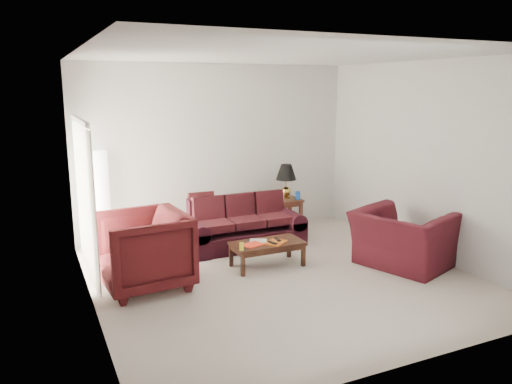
# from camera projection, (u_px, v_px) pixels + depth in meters

# --- Properties ---
(floor) EXTENTS (5.00, 5.00, 0.00)m
(floor) POSITION_uv_depth(u_px,v_px,m) (281.00, 277.00, 6.96)
(floor) COLOR beige
(floor) RESTS_ON ground
(blinds) EXTENTS (0.10, 2.00, 2.16)m
(blinds) POSITION_uv_depth(u_px,v_px,m) (84.00, 199.00, 6.90)
(blinds) COLOR silver
(blinds) RESTS_ON ground
(sofa) EXTENTS (2.00, 0.90, 0.81)m
(sofa) POSITION_uv_depth(u_px,v_px,m) (244.00, 223.00, 8.20)
(sofa) COLOR black
(sofa) RESTS_ON ground
(throw_pillow) EXTENTS (0.44, 0.23, 0.44)m
(throw_pillow) POSITION_uv_depth(u_px,v_px,m) (202.00, 205.00, 8.34)
(throw_pillow) COLOR black
(throw_pillow) RESTS_ON sofa
(end_table) EXTENTS (0.57, 0.57, 0.57)m
(end_table) POSITION_uv_depth(u_px,v_px,m) (285.00, 214.00, 9.31)
(end_table) COLOR #56241D
(end_table) RESTS_ON ground
(table_lamp) EXTENTS (0.43, 0.43, 0.63)m
(table_lamp) POSITION_uv_depth(u_px,v_px,m) (286.00, 181.00, 9.25)
(table_lamp) COLOR #AE8436
(table_lamp) RESTS_ON end_table
(clock) EXTENTS (0.13, 0.07, 0.13)m
(clock) POSITION_uv_depth(u_px,v_px,m) (280.00, 197.00, 9.08)
(clock) COLOR silver
(clock) RESTS_ON end_table
(blue_canister) EXTENTS (0.11, 0.11, 0.15)m
(blue_canister) POSITION_uv_depth(u_px,v_px,m) (298.00, 195.00, 9.19)
(blue_canister) COLOR #1A50AE
(blue_canister) RESTS_ON end_table
(picture_frame) EXTENTS (0.17, 0.19, 0.05)m
(picture_frame) POSITION_uv_depth(u_px,v_px,m) (274.00, 193.00, 9.37)
(picture_frame) COLOR silver
(picture_frame) RESTS_ON end_table
(floor_lamp) EXTENTS (0.32, 0.32, 1.65)m
(floor_lamp) POSITION_uv_depth(u_px,v_px,m) (103.00, 201.00, 7.90)
(floor_lamp) COLOR white
(floor_lamp) RESTS_ON ground
(armchair_left) EXTENTS (1.20, 1.17, 1.02)m
(armchair_left) POSITION_uv_depth(u_px,v_px,m) (143.00, 251.00, 6.50)
(armchair_left) COLOR #3E0E10
(armchair_left) RESTS_ON ground
(armchair_right) EXTENTS (1.48, 1.57, 0.83)m
(armchair_right) POSITION_uv_depth(u_px,v_px,m) (402.00, 239.00, 7.31)
(armchair_right) COLOR #3B0D15
(armchair_right) RESTS_ON ground
(coffee_table) EXTENTS (1.15, 0.77, 0.37)m
(coffee_table) POSITION_uv_depth(u_px,v_px,m) (267.00, 254.00, 7.35)
(coffee_table) COLOR black
(coffee_table) RESTS_ON ground
(magazine_red) EXTENTS (0.32, 0.28, 0.02)m
(magazine_red) POSITION_uv_depth(u_px,v_px,m) (253.00, 245.00, 7.16)
(magazine_red) COLOR red
(magazine_red) RESTS_ON coffee_table
(magazine_white) EXTENTS (0.31, 0.28, 0.01)m
(magazine_white) POSITION_uv_depth(u_px,v_px,m) (258.00, 241.00, 7.35)
(magazine_white) COLOR silver
(magazine_white) RESTS_ON coffee_table
(magazine_orange) EXTENTS (0.39, 0.37, 0.02)m
(magazine_orange) POSITION_uv_depth(u_px,v_px,m) (276.00, 242.00, 7.27)
(magazine_orange) COLOR #BE5816
(magazine_orange) RESTS_ON coffee_table
(remote_a) EXTENTS (0.08, 0.17, 0.02)m
(remote_a) POSITION_uv_depth(u_px,v_px,m) (273.00, 243.00, 7.19)
(remote_a) COLOR black
(remote_a) RESTS_ON coffee_table
(remote_b) EXTENTS (0.07, 0.17, 0.02)m
(remote_b) POSITION_uv_depth(u_px,v_px,m) (277.00, 239.00, 7.35)
(remote_b) COLOR black
(remote_b) RESTS_ON coffee_table
(yellow_glass) EXTENTS (0.07, 0.07, 0.11)m
(yellow_glass) POSITION_uv_depth(u_px,v_px,m) (241.00, 247.00, 6.93)
(yellow_glass) COLOR #FFFA38
(yellow_glass) RESTS_ON coffee_table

